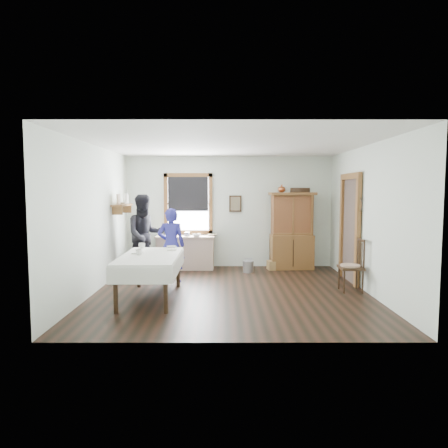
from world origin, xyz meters
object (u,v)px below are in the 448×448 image
(work_counter, at_px, (186,252))
(china_hutch, at_px, (292,231))
(spindle_chair, at_px, (351,265))
(woman_blue, at_px, (171,248))
(wicker_basket, at_px, (275,265))
(pail, at_px, (248,267))
(dining_table, at_px, (151,277))
(figure_dark, at_px, (145,238))

(work_counter, bearing_deg, china_hutch, 1.75)
(spindle_chair, distance_m, woman_blue, 3.52)
(work_counter, bearing_deg, wicker_basket, -1.34)
(work_counter, relative_size, spindle_chair, 1.41)
(spindle_chair, distance_m, pail, 2.52)
(dining_table, relative_size, figure_dark, 1.15)
(pail, xyz_separation_m, figure_dark, (-2.30, -0.27, 0.69))
(wicker_basket, distance_m, figure_dark, 3.10)
(pail, height_order, wicker_basket, pail)
(china_hutch, xyz_separation_m, wicker_basket, (-0.41, -0.12, -0.81))
(china_hutch, height_order, figure_dark, china_hutch)
(spindle_chair, bearing_deg, wicker_basket, 120.08)
(pail, bearing_deg, work_counter, 164.14)
(spindle_chair, xyz_separation_m, woman_blue, (-3.43, 0.75, 0.21))
(china_hutch, relative_size, wicker_basket, 5.09)
(woman_blue, height_order, figure_dark, figure_dark)
(figure_dark, bearing_deg, work_counter, 15.67)
(work_counter, bearing_deg, dining_table, -96.13)
(dining_table, bearing_deg, china_hutch, 42.77)
(wicker_basket, xyz_separation_m, woman_blue, (-2.29, -1.30, 0.60))
(work_counter, distance_m, spindle_chair, 3.92)
(wicker_basket, xyz_separation_m, figure_dark, (-2.96, -0.59, 0.72))
(wicker_basket, height_order, woman_blue, woman_blue)
(dining_table, distance_m, wicker_basket, 3.58)
(spindle_chair, relative_size, woman_blue, 0.70)
(pail, xyz_separation_m, woman_blue, (-1.63, -0.98, 0.57))
(pail, height_order, woman_blue, woman_blue)
(dining_table, xyz_separation_m, spindle_chair, (3.62, 0.51, 0.11))
(dining_table, xyz_separation_m, woman_blue, (0.19, 1.25, 0.32))
(spindle_chair, xyz_separation_m, figure_dark, (-4.10, 1.47, 0.33))
(dining_table, bearing_deg, wicker_basket, 45.80)
(china_hutch, height_order, dining_table, china_hutch)
(china_hutch, relative_size, figure_dark, 1.10)
(wicker_basket, bearing_deg, dining_table, -134.20)
(china_hutch, distance_m, dining_table, 3.97)
(china_hutch, bearing_deg, pail, -160.47)
(work_counter, bearing_deg, spindle_chair, -31.95)
(work_counter, xyz_separation_m, wicker_basket, (2.14, -0.10, -0.29))
(spindle_chair, height_order, pail, spindle_chair)
(pail, relative_size, figure_dark, 0.16)
(china_hutch, xyz_separation_m, dining_table, (-2.89, -2.67, -0.53))
(dining_table, distance_m, spindle_chair, 3.66)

